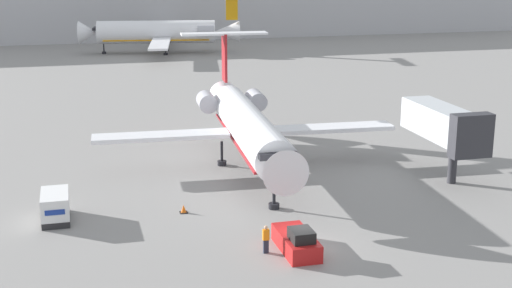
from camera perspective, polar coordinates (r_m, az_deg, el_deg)
name	(u,v)px	position (r m, az deg, el deg)	size (l,w,h in m)	color
ground_plane	(304,249)	(45.08, 3.86, -8.40)	(600.00, 600.00, 0.00)	gray
airplane_main	(247,124)	(60.87, -0.73, 1.60)	(26.19, 28.03, 10.27)	white
pushback_tug	(297,241)	(44.53, 3.27, -7.78)	(1.92, 4.63, 1.79)	#B21919
luggage_cart	(55,207)	(51.21, -15.76, -4.84)	(1.86, 3.66, 1.99)	#232326
worker_near_tug	(266,239)	(44.11, 0.80, -7.57)	(0.40, 0.25, 1.80)	#232838
traffic_cone_left	(184,209)	(51.19, -5.82, -5.19)	(0.56, 0.56, 0.59)	black
airplane_parked_far_left	(161,32)	(134.15, -7.64, 8.87)	(29.66, 36.75, 11.12)	white
jet_bridge	(445,125)	(59.85, 14.85, 1.51)	(3.20, 9.88, 6.19)	#2D2D33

